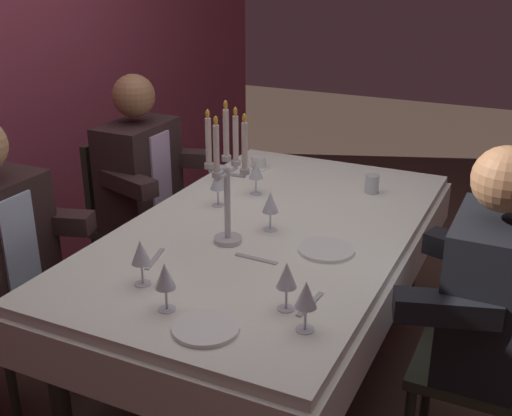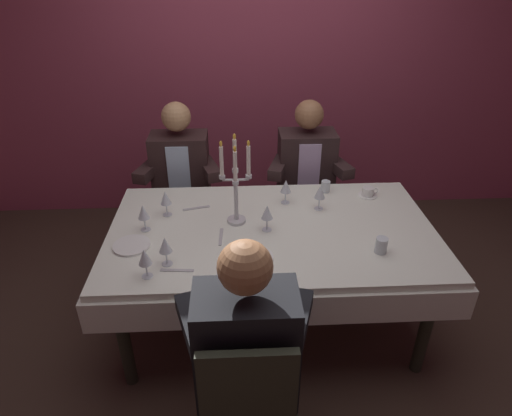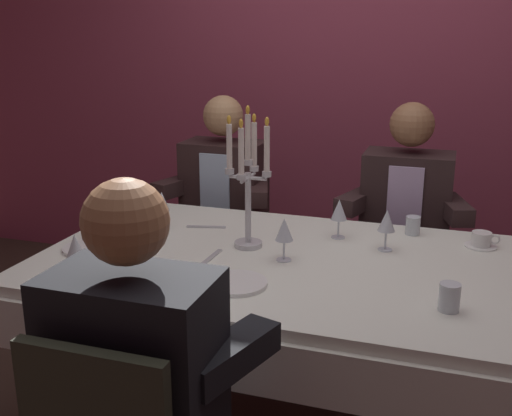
% 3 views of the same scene
% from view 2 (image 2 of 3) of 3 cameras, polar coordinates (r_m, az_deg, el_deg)
% --- Properties ---
extents(ground_plane, '(12.00, 12.00, 0.00)m').
position_cam_2_polar(ground_plane, '(3.04, 1.82, -14.44)').
color(ground_plane, '#413026').
extents(back_wall, '(6.00, 0.12, 2.70)m').
position_cam_2_polar(back_wall, '(3.91, 0.13, 18.45)').
color(back_wall, '#993C53').
rests_on(back_wall, ground_plane).
extents(dining_table, '(1.94, 1.14, 0.74)m').
position_cam_2_polar(dining_table, '(2.65, 2.03, -4.77)').
color(dining_table, white).
rests_on(dining_table, ground_plane).
extents(candelabra, '(0.19, 0.19, 0.56)m').
position_cam_2_polar(candelabra, '(2.51, -2.66, 3.30)').
color(candelabra, silver).
rests_on(candelabra, dining_table).
extents(dinner_plate_0, '(0.20, 0.20, 0.01)m').
position_cam_2_polar(dinner_plate_0, '(2.51, -15.78, -4.69)').
color(dinner_plate_0, white).
rests_on(dinner_plate_0, dining_table).
extents(dinner_plate_1, '(0.21, 0.21, 0.01)m').
position_cam_2_polar(dinner_plate_1, '(2.33, -0.32, -6.40)').
color(dinner_plate_1, white).
rests_on(dinner_plate_1, dining_table).
extents(wine_glass_0, '(0.07, 0.07, 0.16)m').
position_cam_2_polar(wine_glass_0, '(2.58, -14.38, -0.60)').
color(wine_glass_0, silver).
rests_on(wine_glass_0, dining_table).
extents(wine_glass_1, '(0.07, 0.07, 0.16)m').
position_cam_2_polar(wine_glass_1, '(2.27, -11.69, -4.80)').
color(wine_glass_1, silver).
rests_on(wine_glass_1, dining_table).
extents(wine_glass_2, '(0.07, 0.07, 0.16)m').
position_cam_2_polar(wine_glass_2, '(2.71, -11.63, 1.21)').
color(wine_glass_2, silver).
rests_on(wine_glass_2, dining_table).
extents(wine_glass_3, '(0.07, 0.07, 0.16)m').
position_cam_2_polar(wine_glass_3, '(2.79, 3.88, 2.75)').
color(wine_glass_3, silver).
rests_on(wine_glass_3, dining_table).
extents(wine_glass_4, '(0.07, 0.07, 0.16)m').
position_cam_2_polar(wine_glass_4, '(2.50, 1.44, -0.64)').
color(wine_glass_4, silver).
rests_on(wine_glass_4, dining_table).
extents(wine_glass_5, '(0.07, 0.07, 0.16)m').
position_cam_2_polar(wine_glass_5, '(2.74, 8.28, 2.00)').
color(wine_glass_5, silver).
rests_on(wine_glass_5, dining_table).
extents(wine_glass_6, '(0.07, 0.07, 0.16)m').
position_cam_2_polar(wine_glass_6, '(2.21, -14.22, -6.23)').
color(wine_glass_6, silver).
rests_on(wine_glass_6, dining_table).
extents(water_tumbler_0, '(0.06, 0.06, 0.08)m').
position_cam_2_polar(water_tumbler_0, '(3.00, 9.00, 2.78)').
color(water_tumbler_0, silver).
rests_on(water_tumbler_0, dining_table).
extents(water_tumbler_1, '(0.06, 0.06, 0.09)m').
position_cam_2_polar(water_tumbler_1, '(2.45, 15.91, -4.66)').
color(water_tumbler_1, silver).
rests_on(water_tumbler_1, dining_table).
extents(coffee_cup_0, '(0.13, 0.12, 0.06)m').
position_cam_2_polar(coffee_cup_0, '(3.00, 14.32, 2.00)').
color(coffee_cup_0, white).
rests_on(coffee_cup_0, dining_table).
extents(fork_0, '(0.02, 0.17, 0.01)m').
position_cam_2_polar(fork_0, '(2.50, -4.57, -3.74)').
color(fork_0, '#B7B7BC').
rests_on(fork_0, dining_table).
extents(fork_1, '(0.17, 0.06, 0.01)m').
position_cam_2_polar(fork_1, '(2.80, -7.74, -0.03)').
color(fork_1, '#B7B7BC').
rests_on(fork_1, dining_table).
extents(spoon_2, '(0.17, 0.03, 0.01)m').
position_cam_2_polar(spoon_2, '(2.28, -10.19, -7.95)').
color(spoon_2, '#B7B7BC').
rests_on(spoon_2, dining_table).
extents(seated_diner_0, '(0.63, 0.48, 1.24)m').
position_cam_2_polar(seated_diner_0, '(3.38, -9.70, 5.16)').
color(seated_diner_0, '#292C20').
rests_on(seated_diner_0, ground_plane).
extents(seated_diner_1, '(0.63, 0.48, 1.24)m').
position_cam_2_polar(seated_diner_1, '(1.89, -1.26, -17.43)').
color(seated_diner_1, '#292C20').
rests_on(seated_diner_1, ground_plane).
extents(seated_diner_2, '(0.63, 0.48, 1.24)m').
position_cam_2_polar(seated_diner_2, '(3.40, 6.49, 5.54)').
color(seated_diner_2, '#292C20').
rests_on(seated_diner_2, ground_plane).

